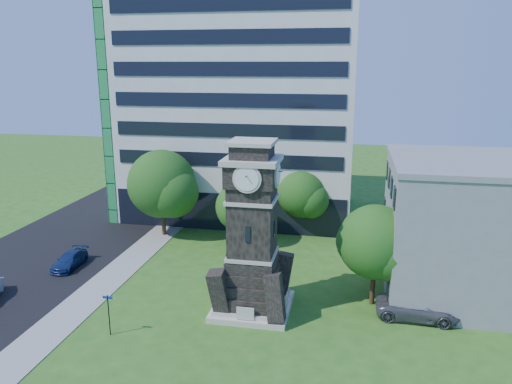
% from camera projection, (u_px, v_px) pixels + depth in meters
% --- Properties ---
extents(ground, '(160.00, 160.00, 0.00)m').
position_uv_depth(ground, '(204.00, 318.00, 34.59)').
color(ground, '#2C5F1B').
rests_on(ground, ground).
extents(sidewalk, '(3.00, 70.00, 0.06)m').
position_uv_depth(sidewalk, '(112.00, 277.00, 41.11)').
color(sidewalk, gray).
rests_on(sidewalk, ground).
extents(street, '(14.00, 80.00, 0.02)m').
position_uv_depth(street, '(20.00, 270.00, 42.71)').
color(street, black).
rests_on(street, ground).
extents(clock_tower, '(5.40, 5.40, 12.22)m').
position_uv_depth(clock_tower, '(252.00, 240.00, 34.60)').
color(clock_tower, '#BCB5A3').
rests_on(clock_tower, ground).
extents(office_tall, '(26.20, 15.11, 28.60)m').
position_uv_depth(office_tall, '(241.00, 90.00, 56.16)').
color(office_tall, white).
rests_on(office_tall, ground).
extents(office_low, '(15.20, 12.20, 10.40)m').
position_uv_depth(office_low, '(491.00, 229.00, 37.13)').
color(office_low, gray).
rests_on(office_low, ground).
extents(car_street_north, '(1.93, 4.37, 1.25)m').
position_uv_depth(car_street_north, '(70.00, 260.00, 43.11)').
color(car_street_north, navy).
rests_on(car_street_north, ground).
extents(car_east_lot, '(5.76, 2.84, 1.57)m').
position_uv_depth(car_east_lot, '(418.00, 308.00, 34.43)').
color(car_east_lot, '#56575C').
rests_on(car_east_lot, ground).
extents(park_bench, '(1.95, 0.52, 1.01)m').
position_uv_depth(park_bench, '(272.00, 305.00, 35.35)').
color(park_bench, black).
rests_on(park_bench, ground).
extents(street_sign, '(0.68, 0.07, 2.81)m').
position_uv_depth(street_sign, '(109.00, 310.00, 32.06)').
color(street_sign, black).
rests_on(street_sign, ground).
extents(tree_nw, '(7.56, 6.87, 8.84)m').
position_uv_depth(tree_nw, '(163.00, 186.00, 50.06)').
color(tree_nw, '#332114').
rests_on(tree_nw, ground).
extents(tree_nc, '(5.24, 4.77, 6.14)m').
position_uv_depth(tree_nc, '(241.00, 208.00, 48.03)').
color(tree_nc, '#332114').
rests_on(tree_nc, ground).
extents(tree_ne, '(5.42, 4.92, 6.77)m').
position_uv_depth(tree_ne, '(302.00, 195.00, 50.62)').
color(tree_ne, '#332114').
rests_on(tree_ne, ground).
extents(tree_east, '(5.91, 5.37, 7.50)m').
position_uv_depth(tree_east, '(376.00, 244.00, 35.55)').
color(tree_east, '#332114').
rests_on(tree_east, ground).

